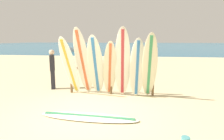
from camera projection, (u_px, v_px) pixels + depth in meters
The scene contains 13 objects.
ground_plane at pixel (86, 116), 5.19m from camera, with size 120.00×120.00×0.00m, color beige.
ocean_water at pixel (132, 45), 61.94m from camera, with size 120.00×80.00×0.01m, color #196B93.
surfboard_rack at pixel (111, 75), 7.17m from camera, with size 3.27×0.09×1.14m.
surfboard_leaning_far_left at pixel (70, 67), 6.90m from camera, with size 0.74×1.18×2.21m.
surfboard_leaning_left at pixel (83, 62), 6.97m from camera, with size 0.75×1.06×2.53m.
surfboard_leaning_center_left at pixel (96, 66), 6.85m from camera, with size 0.57×1.05×2.27m.
surfboard_leaning_center at pixel (110, 69), 6.82m from camera, with size 0.65×0.96×2.06m.
surfboard_leaning_center_right at pixel (122, 63), 6.71m from camera, with size 0.61×0.71×2.54m.
surfboard_leaning_right at pixel (137, 68), 6.64m from camera, with size 0.60×0.60×2.16m.
surfboard_leaning_far_right at pixel (149, 67), 6.49m from camera, with size 0.54×1.02×2.33m.
surfboard_lying_on_sand at pixel (88, 117), 5.07m from camera, with size 2.76×0.75×0.08m.
beachgoer_standing at pixel (52, 68), 7.88m from camera, with size 0.24×0.31×1.67m.
small_boat_offshore at pixel (70, 50), 31.79m from camera, with size 2.49×3.14×0.71m.
Camera 1 is at (1.33, -4.78, 2.12)m, focal length 30.15 mm.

